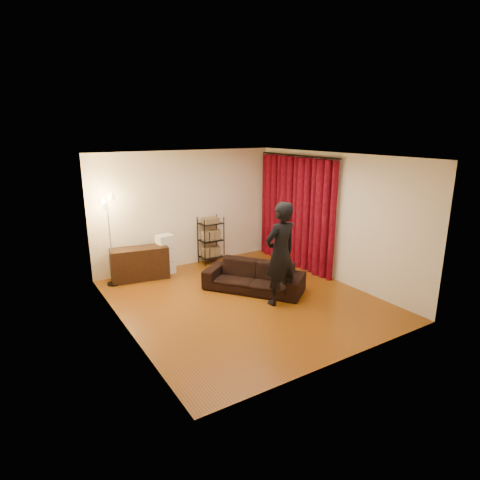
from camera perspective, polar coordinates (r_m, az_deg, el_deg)
floor at (r=7.78m, az=0.55°, el=-8.45°), size 5.00×5.00×0.00m
ceiling at (r=7.12m, az=0.61°, el=11.83°), size 5.00×5.00×0.00m
wall_back at (r=9.49m, az=-7.59°, el=4.39°), size 5.00×0.00×5.00m
wall_front at (r=5.48m, az=14.80°, el=-4.27°), size 5.00×0.00×5.00m
wall_left at (r=6.45m, az=-16.53°, el=-1.42°), size 0.00×5.00×5.00m
wall_right at (r=8.72m, az=13.16°, el=3.14°), size 0.00×5.00×5.00m
curtain_rod at (r=9.31m, az=8.22°, el=11.80°), size 0.04×2.65×0.04m
curtain at (r=9.47m, az=7.83°, el=3.89°), size 0.22×2.65×2.55m
sofa at (r=8.09m, az=1.97°, el=-5.26°), size 1.81×2.04×0.58m
person at (r=7.33m, az=5.77°, el=-1.98°), size 0.75×0.54×1.93m
media_cabinet at (r=8.94m, az=-14.06°, el=-3.26°), size 1.27×0.65×0.70m
storage_boxes at (r=9.14m, az=-10.54°, el=-1.99°), size 0.38×0.31×0.90m
wire_shelf at (r=9.68m, az=-4.16°, el=-0.03°), size 0.53×0.37×1.14m
floor_lamp at (r=8.62m, az=-17.98°, el=-0.12°), size 0.45×0.45×1.90m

